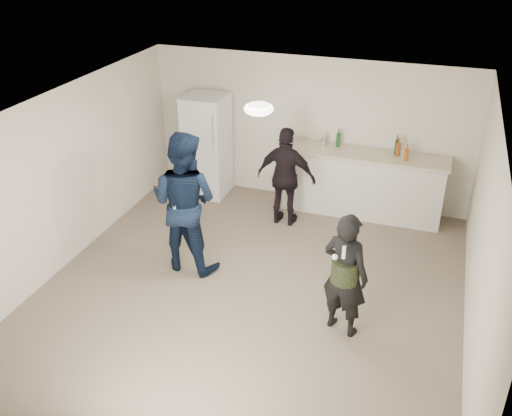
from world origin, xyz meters
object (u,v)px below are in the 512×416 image
(woman, at_px, (345,274))
(spectator, at_px, (286,177))
(man, at_px, (184,202))
(shaker, at_px, (324,140))
(counter, at_px, (362,185))
(fridge, at_px, (207,146))

(woman, relative_size, spectator, 0.98)
(man, bearing_deg, shaker, -113.92)
(counter, distance_m, shaker, 0.98)
(counter, bearing_deg, spectator, -146.99)
(shaker, bearing_deg, counter, -10.95)
(counter, xyz_separation_m, fridge, (-2.74, -0.07, 0.38))
(spectator, bearing_deg, man, 62.13)
(man, bearing_deg, counter, -126.63)
(counter, relative_size, spectator, 1.59)
(counter, bearing_deg, shaker, 169.05)
(fridge, xyz_separation_m, woman, (3.03, -3.01, -0.10))
(shaker, relative_size, spectator, 0.10)
(counter, distance_m, fridge, 2.77)
(counter, xyz_separation_m, man, (-2.09, -2.38, 0.49))
(counter, height_order, fridge, fridge)
(counter, relative_size, fridge, 1.44)
(spectator, bearing_deg, fridge, -18.95)
(shaker, xyz_separation_m, woman, (1.01, -3.22, -0.38))
(shaker, bearing_deg, spectator, -114.44)
(spectator, bearing_deg, counter, -144.23)
(shaker, bearing_deg, fridge, -174.11)
(counter, relative_size, shaker, 15.29)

